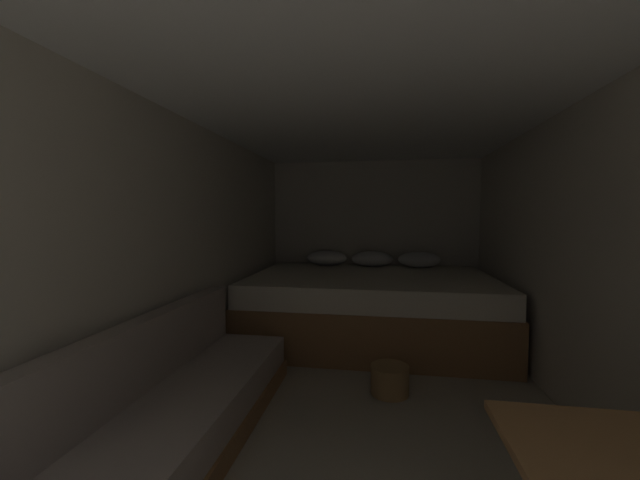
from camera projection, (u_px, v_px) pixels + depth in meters
The scene contains 8 objects.
ground_plane at pixel (363, 418), 2.40m from camera, with size 7.07×7.07×0.00m, color #A39984.
wall_back at pixel (373, 239), 4.86m from camera, with size 2.74×0.05×2.03m, color beige.
wall_left at pixel (169, 259), 2.56m from camera, with size 0.05×5.07×2.03m, color beige.
wall_right at pixel (599, 268), 2.12m from camera, with size 0.05×5.07×2.03m, color beige.
ceiling_slab at pixel (365, 95), 2.28m from camera, with size 2.74×5.07×0.05m, color white.
bed at pixel (370, 305), 3.99m from camera, with size 2.52×1.75×0.88m.
sofa_left at pixel (149, 432), 1.85m from camera, with size 0.64×2.58×0.72m.
wicker_basket at pixel (390, 380), 2.73m from camera, with size 0.28×0.28×0.21m.
Camera 1 is at (0.11, -0.43, 1.31)m, focal length 20.78 mm.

